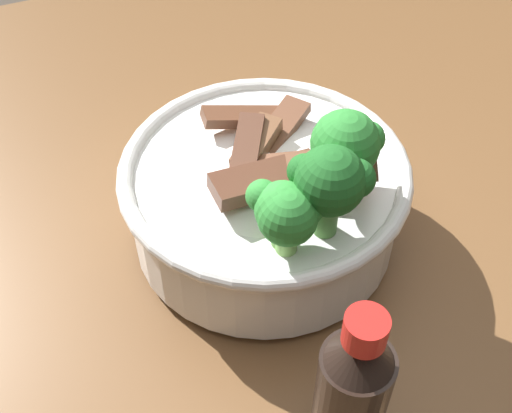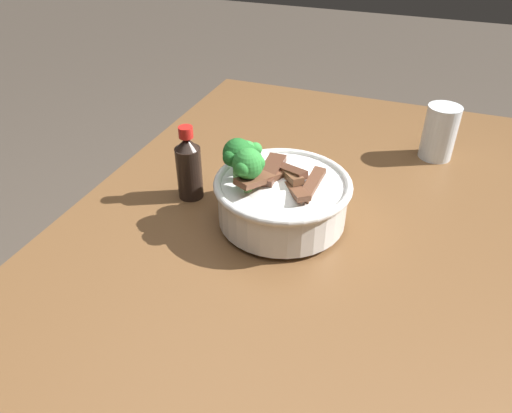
% 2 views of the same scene
% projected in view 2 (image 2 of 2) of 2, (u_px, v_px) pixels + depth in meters
% --- Properties ---
extents(dining_table, '(1.25, 0.76, 0.80)m').
position_uv_depth(dining_table, '(292.00, 318.00, 0.77)').
color(dining_table, brown).
rests_on(dining_table, ground).
extents(rice_bowl, '(0.21, 0.21, 0.14)m').
position_uv_depth(rice_bowl, '(280.00, 194.00, 0.73)').
color(rice_bowl, white).
rests_on(rice_bowl, dining_table).
extents(drinking_glass, '(0.06, 0.06, 0.10)m').
position_uv_depth(drinking_glass, '(439.00, 135.00, 0.91)').
color(drinking_glass, white).
rests_on(drinking_glass, dining_table).
extents(soy_sauce_bottle, '(0.04, 0.04, 0.13)m').
position_uv_depth(soy_sauce_bottle, '(189.00, 167.00, 0.79)').
color(soy_sauce_bottle, black).
rests_on(soy_sauce_bottle, dining_table).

